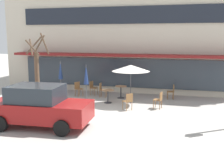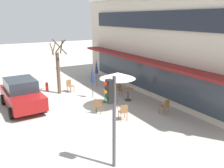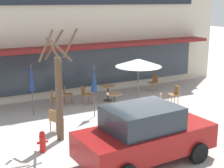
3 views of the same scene
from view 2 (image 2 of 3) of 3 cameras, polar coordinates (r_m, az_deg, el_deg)
ground_plane at (r=14.32m, az=-11.70°, el=-6.13°), size 80.00×80.00×0.00m
building_facade at (r=18.94m, az=17.96°, el=9.79°), size 17.10×9.10×7.07m
cafe_table_near_wall at (r=15.14m, az=-1.45°, el=-2.50°), size 0.70×0.70×0.76m
cafe_table_streetside at (r=15.48m, az=3.90°, el=-2.11°), size 0.70×0.70×0.76m
patio_umbrella_green_folded at (r=13.68m, az=1.36°, el=2.08°), size 2.10×2.10×2.20m
patio_umbrella_cream_folded at (r=15.66m, az=-4.75°, el=2.30°), size 0.28×0.28×2.20m
patio_umbrella_corner_open at (r=18.20m, az=-3.77°, el=4.22°), size 0.28×0.28×2.20m
cafe_chair_0 at (r=17.43m, az=-10.13°, el=-0.24°), size 0.52×0.52×0.89m
cafe_chair_1 at (r=12.49m, az=2.75°, el=-6.51°), size 0.47×0.47×0.89m
cafe_chair_2 at (r=13.36m, az=-3.42°, el=-5.01°), size 0.56×0.56×0.89m
cafe_chair_3 at (r=13.51m, az=12.70°, el=-5.15°), size 0.46×0.46×0.89m
cafe_chair_4 at (r=17.70m, az=-1.29°, el=0.25°), size 0.55×0.55×0.89m
cafe_chair_5 at (r=16.42m, az=1.48°, el=-1.00°), size 0.41×0.41×0.89m
cafe_chair_6 at (r=17.28m, az=1.49°, el=-0.14°), size 0.48×0.48×0.89m
parked_sedan at (r=15.05m, az=-20.89°, el=-2.22°), size 4.29×2.19×1.76m
street_tree at (r=16.97m, az=-12.80°, el=3.59°), size 1.24×1.11×3.92m
traffic_light_pole at (r=8.06m, az=-0.07°, el=-5.80°), size 0.26×0.44×3.40m
fire_hydrant at (r=17.94m, az=-15.39°, el=-0.68°), size 0.36×0.20×0.71m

